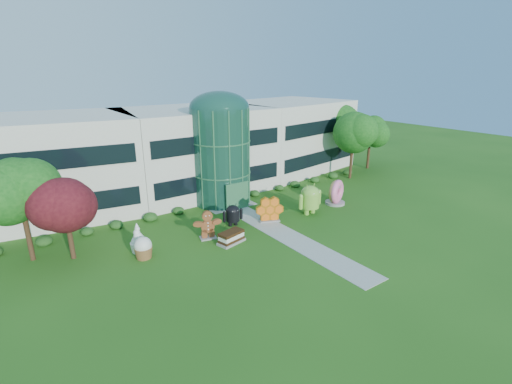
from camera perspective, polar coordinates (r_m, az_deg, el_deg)
ground at (r=30.90m, az=6.23°, el=-7.52°), size 140.00×140.00×0.00m
building at (r=43.77m, az=-9.42°, el=6.55°), size 46.00×15.00×9.30m
atrium at (r=38.53m, az=-5.44°, el=5.49°), size 6.00×6.00×9.80m
walkway at (r=32.26m, az=3.87°, el=-6.25°), size 2.40×20.00×0.04m
tree_red at (r=30.12m, az=-27.02°, el=-4.01°), size 4.00×4.00×6.00m
trees_backdrop at (r=39.54m, az=-6.14°, el=4.76°), size 52.00×8.00×8.40m
android_green at (r=36.15m, az=8.33°, el=-0.83°), size 2.98×2.01×3.33m
android_black at (r=33.31m, az=-3.59°, el=-3.35°), size 2.17×1.63×2.26m
donut at (r=39.36m, az=12.15°, el=0.03°), size 2.81×2.03×2.65m
gingerbread at (r=30.98m, az=-7.46°, el=-4.99°), size 2.84×1.68×2.46m
ice_cream_sandwich at (r=30.28m, az=-3.83°, el=-6.94°), size 2.48×1.63×1.02m
honeycomb at (r=34.18m, az=2.10°, el=-2.84°), size 2.90×2.00×2.15m
froyo at (r=29.98m, az=-17.71°, el=-6.70°), size 1.53×1.53×2.35m
cupcake at (r=29.04m, az=-16.98°, el=-8.18°), size 1.78×1.78×1.70m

